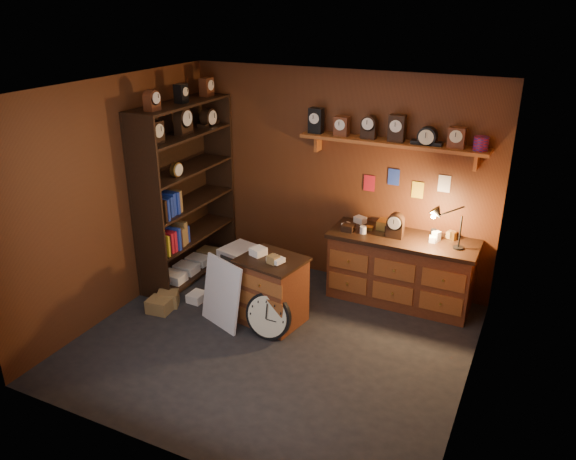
# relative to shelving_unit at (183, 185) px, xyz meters

# --- Properties ---
(floor) EXTENTS (4.00, 4.00, 0.00)m
(floor) POSITION_rel_shelving_unit_xyz_m (1.79, -0.98, -1.25)
(floor) COLOR black
(floor) RESTS_ON ground
(room_shell) EXTENTS (4.02, 3.62, 2.71)m
(room_shell) POSITION_rel_shelving_unit_xyz_m (1.84, -0.87, 0.47)
(room_shell) COLOR #562B14
(room_shell) RESTS_ON ground
(shelving_unit) EXTENTS (0.47, 1.60, 2.58)m
(shelving_unit) POSITION_rel_shelving_unit_xyz_m (0.00, 0.00, 0.00)
(shelving_unit) COLOR black
(shelving_unit) RESTS_ON ground
(workbench) EXTENTS (1.74, 0.66, 1.36)m
(workbench) POSITION_rel_shelving_unit_xyz_m (2.76, 0.49, -0.78)
(workbench) COLOR brown
(workbench) RESTS_ON ground
(low_cabinet) EXTENTS (0.79, 0.70, 0.88)m
(low_cabinet) POSITION_rel_shelving_unit_xyz_m (1.58, -0.61, -0.82)
(low_cabinet) COLOR brown
(low_cabinet) RESTS_ON ground
(big_round_clock) EXTENTS (0.53, 0.17, 0.53)m
(big_round_clock) POSITION_rel_shelving_unit_xyz_m (1.69, -0.91, -0.99)
(big_round_clock) COLOR black
(big_round_clock) RESTS_ON ground
(white_panel) EXTENTS (0.62, 0.37, 0.79)m
(white_panel) POSITION_rel_shelving_unit_xyz_m (1.09, -0.90, -1.25)
(white_panel) COLOR silver
(white_panel) RESTS_ON ground
(mini_fridge) EXTENTS (0.54, 0.56, 0.47)m
(mini_fridge) POSITION_rel_shelving_unit_xyz_m (0.76, 0.10, -1.02)
(mini_fridge) COLOR silver
(mini_fridge) RESTS_ON ground
(floor_box_a) EXTENTS (0.29, 0.26, 0.17)m
(floor_box_a) POSITION_rel_shelving_unit_xyz_m (0.27, -1.00, -1.17)
(floor_box_a) COLOR olive
(floor_box_a) RESTS_ON ground
(floor_box_b) EXTENTS (0.19, 0.22, 0.11)m
(floor_box_b) POSITION_rel_shelving_unit_xyz_m (0.53, -0.60, -1.20)
(floor_box_b) COLOR white
(floor_box_b) RESTS_ON ground
(floor_box_c) EXTENTS (0.31, 0.29, 0.18)m
(floor_box_c) POSITION_rel_shelving_unit_xyz_m (0.28, -0.85, -1.16)
(floor_box_c) COLOR olive
(floor_box_c) RESTS_ON ground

